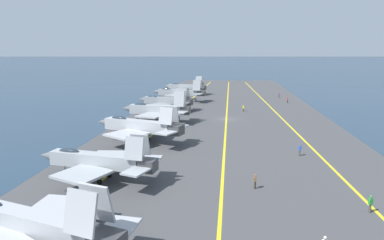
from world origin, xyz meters
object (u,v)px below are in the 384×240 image
(parked_jet_third, at_px, (139,126))
(crew_brown_vest, at_px, (255,181))
(parked_jet_seventh, at_px, (185,87))
(crew_yellow_vest, at_px, (243,108))
(parked_jet_fourth, at_px, (157,109))
(parked_jet_fifth, at_px, (166,101))
(parked_jet_nearest, at_px, (29,223))
(crew_purple_vest, at_px, (279,95))
(crew_green_vest, at_px, (370,203))
(parked_jet_sixth, at_px, (179,92))
(parked_jet_second, at_px, (98,161))
(crew_red_vest, at_px, (288,100))
(crew_blue_vest, at_px, (300,150))

(parked_jet_third, relative_size, crew_brown_vest, 9.88)
(parked_jet_seventh, distance_m, crew_yellow_vest, 39.01)
(parked_jet_fourth, relative_size, parked_jet_fifth, 0.99)
(parked_jet_nearest, distance_m, parked_jet_seventh, 98.31)
(parked_jet_fourth, distance_m, crew_yellow_vest, 24.50)
(parked_jet_fifth, xyz_separation_m, crew_purple_vest, (27.99, -32.84, -1.41))
(crew_green_vest, distance_m, crew_brown_vest, 11.47)
(parked_jet_sixth, bearing_deg, crew_yellow_vest, -130.79)
(parked_jet_second, relative_size, parked_jet_fifth, 0.99)
(parked_jet_seventh, bearing_deg, parked_jet_third, -179.27)
(parked_jet_seventh, height_order, crew_brown_vest, parked_jet_seventh)
(parked_jet_sixth, height_order, parked_jet_seventh, parked_jet_sixth)
(parked_jet_nearest, xyz_separation_m, crew_brown_vest, (14.15, -18.00, -1.39))
(parked_jet_fourth, height_order, crew_red_vest, parked_jet_fourth)
(parked_jet_nearest, bearing_deg, crew_red_vest, -21.76)
(crew_green_vest, distance_m, crew_red_vest, 70.91)
(parked_jet_nearest, height_order, parked_jet_second, parked_jet_nearest)
(parked_jet_nearest, relative_size, parked_jet_fourth, 1.13)
(parked_jet_second, relative_size, parked_jet_third, 0.93)
(parked_jet_seventh, bearing_deg, crew_yellow_vest, -150.19)
(parked_jet_second, relative_size, crew_blue_vest, 8.81)
(parked_jet_fifth, height_order, crew_purple_vest, parked_jet_fifth)
(crew_red_vest, bearing_deg, parked_jet_seventh, 61.33)
(parked_jet_fourth, relative_size, crew_red_vest, 8.38)
(crew_blue_vest, bearing_deg, parked_jet_third, 79.04)
(parked_jet_fourth, bearing_deg, crew_blue_vest, -130.32)
(parked_jet_nearest, bearing_deg, parked_jet_fifth, 1.44)
(parked_jet_second, distance_m, parked_jet_fourth, 34.69)
(parked_jet_nearest, bearing_deg, crew_yellow_vest, -16.03)
(parked_jet_nearest, xyz_separation_m, crew_green_vest, (9.49, -28.48, -1.35))
(parked_jet_fifth, xyz_separation_m, parked_jet_seventh, (33.62, -0.77, 0.20))
(crew_green_vest, bearing_deg, parked_jet_third, 51.46)
(parked_jet_sixth, xyz_separation_m, crew_brown_vest, (-66.61, -18.34, -1.78))
(crew_yellow_vest, distance_m, crew_blue_vest, 37.83)
(parked_jet_third, bearing_deg, parked_jet_sixth, 0.39)
(parked_jet_second, relative_size, parked_jet_fourth, 1.00)
(parked_jet_sixth, height_order, crew_purple_vest, parked_jet_sixth)
(crew_green_vest, xyz_separation_m, crew_purple_vest, (83.18, -2.74, 0.00))
(crew_blue_vest, bearing_deg, parked_jet_seventh, 20.25)
(parked_jet_second, bearing_deg, crew_brown_vest, -91.63)
(crew_red_vest, bearing_deg, crew_green_vest, 177.11)
(parked_jet_seventh, bearing_deg, crew_green_vest, -161.72)
(parked_jet_sixth, distance_m, crew_brown_vest, 69.12)
(parked_jet_nearest, xyz_separation_m, crew_blue_vest, (27.28, -25.36, -1.35))
(parked_jet_nearest, distance_m, parked_jet_second, 14.68)
(crew_yellow_vest, height_order, crew_green_vest, crew_green_vest)
(parked_jet_sixth, distance_m, crew_blue_vest, 59.37)
(crew_blue_vest, bearing_deg, parked_jet_fourth, 49.68)
(parked_jet_fifth, bearing_deg, parked_jet_seventh, -1.32)
(parked_jet_fourth, relative_size, crew_blue_vest, 8.78)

